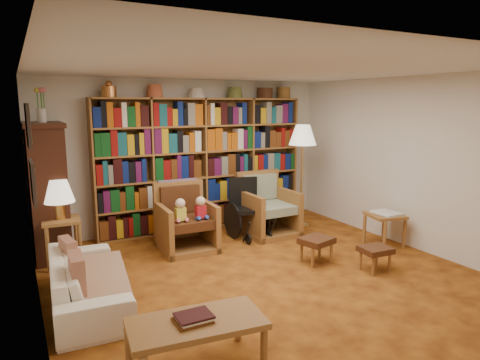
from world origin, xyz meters
TOP-DOWN VIEW (x-y plane):
  - floor at (0.00, 0.00)m, footprint 5.00×5.00m
  - ceiling at (0.00, 0.00)m, footprint 5.00×5.00m
  - wall_back at (0.00, 2.50)m, footprint 5.00×0.00m
  - wall_front at (0.00, -2.50)m, footprint 5.00×0.00m
  - wall_left at (-2.50, 0.00)m, footprint 0.00×5.00m
  - wall_right at (2.50, 0.00)m, footprint 0.00×5.00m
  - bookshelf at (0.20, 2.33)m, footprint 3.60×0.30m
  - curio_cabinet at (-2.25, 2.00)m, footprint 0.50×0.95m
  - framed_pictures at (-2.48, 0.30)m, footprint 0.03×0.52m
  - sofa at (-2.05, 0.24)m, footprint 1.82×0.80m
  - sofa_throw at (-2.00, 0.24)m, footprint 0.87×1.40m
  - cushion_left at (-2.18, 0.59)m, footprint 0.17×0.37m
  - cushion_right at (-2.18, -0.11)m, footprint 0.14×0.40m
  - side_table_lamp at (-2.15, 1.57)m, footprint 0.49×0.49m
  - table_lamp at (-2.15, 1.57)m, footprint 0.38×0.38m
  - armchair_leather at (-0.50, 1.47)m, footprint 0.80×0.85m
  - armchair_sage at (0.95, 1.55)m, footprint 0.81×0.84m
  - wheelchair at (0.59, 1.52)m, footprint 0.56×0.76m
  - floor_lamp at (1.69, 1.58)m, footprint 0.47×0.47m
  - side_table_papers at (2.15, 0.11)m, footprint 0.58×0.58m
  - footstool_a at (0.85, 0.06)m, footprint 0.48×0.44m
  - footstool_b at (1.33, -0.52)m, footprint 0.39×0.34m
  - coffee_table at (-1.46, -1.36)m, footprint 1.13×0.65m

SIDE VIEW (x-z plane):
  - floor at x=0.00m, z-range 0.00..0.00m
  - footstool_b at x=1.33m, z-range 0.10..0.41m
  - sofa at x=-2.05m, z-range 0.00..0.52m
  - footstool_a at x=0.85m, z-range 0.11..0.46m
  - sofa_throw at x=-2.00m, z-range 0.28..0.32m
  - coffee_table at x=-1.46m, z-range 0.13..0.61m
  - armchair_sage at x=0.95m, z-range -0.12..0.88m
  - armchair_leather at x=-0.50m, z-range -0.09..0.89m
  - side_table_papers at x=2.15m, z-range 0.15..0.68m
  - wheelchair at x=0.59m, z-range -0.04..0.90m
  - cushion_right at x=-2.18m, z-range 0.25..0.65m
  - cushion_left at x=-2.18m, z-range 0.27..0.63m
  - side_table_lamp at x=-2.15m, z-range 0.16..0.79m
  - curio_cabinet at x=-2.25m, z-range -0.25..2.15m
  - table_lamp at x=-2.15m, z-range 0.72..1.24m
  - bookshelf at x=0.20m, z-range -0.04..2.38m
  - wall_back at x=0.00m, z-range -1.25..3.75m
  - wall_front at x=0.00m, z-range -1.25..3.75m
  - wall_left at x=-2.50m, z-range -1.25..3.75m
  - wall_right at x=2.50m, z-range -1.25..3.75m
  - floor_lamp at x=1.69m, z-range 0.64..2.40m
  - framed_pictures at x=-2.48m, z-range 1.14..2.11m
  - ceiling at x=0.00m, z-range 2.50..2.50m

